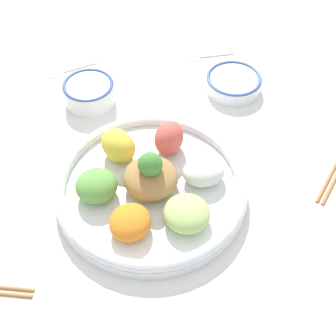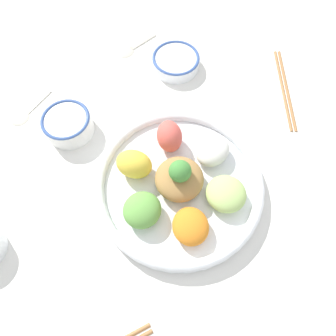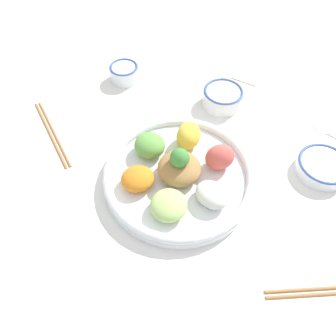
{
  "view_description": "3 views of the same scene",
  "coord_description": "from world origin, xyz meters",
  "px_view_note": "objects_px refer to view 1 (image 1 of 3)",
  "views": [
    {
      "loc": [
        0.13,
        -0.5,
        0.66
      ],
      "look_at": [
        0.0,
        -0.0,
        0.05
      ],
      "focal_mm": 50.0,
      "sensor_mm": 36.0,
      "label": 1
    },
    {
      "loc": [
        -0.1,
        -0.22,
        0.54
      ],
      "look_at": [
        -0.03,
        0.0,
        0.03
      ],
      "focal_mm": 30.0,
      "sensor_mm": 36.0,
      "label": 2
    },
    {
      "loc": [
        0.36,
        -0.2,
        0.61
      ],
      "look_at": [
        -0.03,
        -0.05,
        0.05
      ],
      "focal_mm": 35.0,
      "sensor_mm": 36.0,
      "label": 3
    }
  ],
  "objects_px": {
    "salad_platter": "(151,185)",
    "rice_bowl_blue": "(89,92)",
    "sauce_bowl_dark": "(234,82)",
    "serving_spoon_main": "(65,70)",
    "serving_spoon_extra": "(201,55)"
  },
  "relations": [
    {
      "from": "serving_spoon_main",
      "to": "serving_spoon_extra",
      "type": "relative_size",
      "value": 0.89
    },
    {
      "from": "sauce_bowl_dark",
      "to": "serving_spoon_main",
      "type": "relative_size",
      "value": 1.1
    },
    {
      "from": "salad_platter",
      "to": "sauce_bowl_dark",
      "type": "bearing_deg",
      "value": 73.59
    },
    {
      "from": "serving_spoon_extra",
      "to": "serving_spoon_main",
      "type": "bearing_deg",
      "value": 179.5
    },
    {
      "from": "rice_bowl_blue",
      "to": "serving_spoon_extra",
      "type": "height_order",
      "value": "rice_bowl_blue"
    },
    {
      "from": "sauce_bowl_dark",
      "to": "salad_platter",
      "type": "bearing_deg",
      "value": -106.41
    },
    {
      "from": "salad_platter",
      "to": "rice_bowl_blue",
      "type": "xyz_separation_m",
      "value": [
        -0.19,
        0.2,
        0.0
      ]
    },
    {
      "from": "sauce_bowl_dark",
      "to": "serving_spoon_main",
      "type": "xyz_separation_m",
      "value": [
        -0.37,
        -0.04,
        -0.01
      ]
    },
    {
      "from": "rice_bowl_blue",
      "to": "sauce_bowl_dark",
      "type": "distance_m",
      "value": 0.3
    },
    {
      "from": "rice_bowl_blue",
      "to": "sauce_bowl_dark",
      "type": "bearing_deg",
      "value": 22.05
    },
    {
      "from": "salad_platter",
      "to": "serving_spoon_main",
      "type": "xyz_separation_m",
      "value": [
        -0.28,
        0.28,
        -0.02
      ]
    },
    {
      "from": "salad_platter",
      "to": "sauce_bowl_dark",
      "type": "xyz_separation_m",
      "value": [
        0.09,
        0.31,
        -0.01
      ]
    },
    {
      "from": "rice_bowl_blue",
      "to": "serving_spoon_main",
      "type": "height_order",
      "value": "rice_bowl_blue"
    },
    {
      "from": "sauce_bowl_dark",
      "to": "rice_bowl_blue",
      "type": "bearing_deg",
      "value": -157.95
    },
    {
      "from": "rice_bowl_blue",
      "to": "serving_spoon_extra",
      "type": "distance_m",
      "value": 0.28
    }
  ]
}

